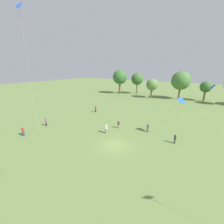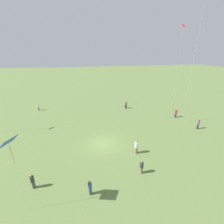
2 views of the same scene
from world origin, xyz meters
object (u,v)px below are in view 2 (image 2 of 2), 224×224
(person_0, at_px, (141,167))
(person_6, at_px, (90,188))
(person_4, at_px, (126,105))
(person_5, at_px, (38,107))
(person_1, at_px, (176,113))
(kite_1, at_px, (9,144))
(kite_2, at_px, (182,35))
(person_3, at_px, (136,147))
(person_2, at_px, (33,181))
(person_7, at_px, (198,124))

(person_0, height_order, person_6, person_0)
(person_4, distance_m, person_6, 23.72)
(person_5, bearing_deg, person_1, -77.01)
(person_0, relative_size, kite_1, 0.23)
(person_4, bearing_deg, kite_2, 120.28)
(person_3, bearing_deg, person_5, -7.05)
(person_4, bearing_deg, person_3, 25.50)
(person_1, bearing_deg, kite_2, 10.06)
(person_6, height_order, kite_2, kite_2)
(person_1, height_order, person_2, person_1)
(person_6, bearing_deg, person_3, -138.38)
(person_2, height_order, person_3, person_3)
(person_4, distance_m, person_5, 20.15)
(person_1, bearing_deg, person_2, 152.27)
(person_1, relative_size, person_6, 1.11)
(person_5, distance_m, person_7, 32.96)
(person_4, height_order, person_7, person_7)
(kite_1, bearing_deg, person_5, -95.32)
(person_1, distance_m, person_3, 15.22)
(person_7, height_order, kite_1, kite_1)
(kite_2, bearing_deg, person_0, -89.49)
(person_3, bearing_deg, person_1, -99.18)
(person_0, distance_m, person_5, 27.67)
(person_0, xyz_separation_m, kite_2, (-15.27, -18.58, 14.91))
(person_6, relative_size, person_7, 0.90)
(person_6, bearing_deg, person_1, -138.13)
(person_6, bearing_deg, person_4, -111.03)
(person_0, relative_size, person_6, 1.00)
(person_6, xyz_separation_m, kite_1, (5.27, 0.46, 5.86))
(person_6, bearing_deg, person_0, -161.33)
(person_6, height_order, person_7, person_7)
(person_0, relative_size, person_2, 0.97)
(person_1, relative_size, person_3, 0.97)
(person_0, distance_m, person_6, 5.92)
(person_4, xyz_separation_m, kite_1, (15.25, 21.98, 5.85))
(person_1, xyz_separation_m, kite_2, (-2.61, -5.72, 14.83))
(person_0, relative_size, person_3, 0.87)
(kite_2, bearing_deg, person_7, -58.86)
(person_7, bearing_deg, person_2, -77.81)
(person_5, xyz_separation_m, person_7, (-29.28, 15.14, 0.13))
(person_6, xyz_separation_m, kite_2, (-20.99, -20.09, 14.90))
(person_7, height_order, kite_2, kite_2)
(person_5, xyz_separation_m, person_6, (-9.98, 24.30, 0.02))
(person_3, height_order, person_5, person_3)
(person_4, relative_size, person_7, 0.94)
(kite_2, bearing_deg, person_6, -96.33)
(person_1, height_order, person_4, person_1)
(person_7, distance_m, kite_2, 18.47)
(person_2, height_order, person_4, person_4)
(person_1, height_order, person_7, person_1)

